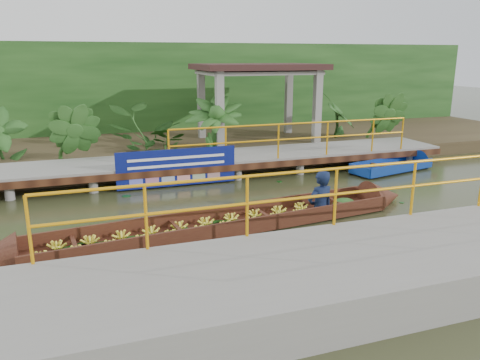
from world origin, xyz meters
name	(u,v)px	position (x,y,z in m)	size (l,w,h in m)	color
ground	(234,211)	(0.00, 0.00, 0.00)	(80.00, 80.00, 0.00)	#292F17
land_strip	(171,145)	(0.00, 7.50, 0.23)	(30.00, 8.00, 0.45)	#35281A
far_dock	(198,161)	(0.02, 3.43, 0.48)	(16.00, 2.06, 1.66)	gray
near_dock	(382,269)	(1.00, -4.20, 0.30)	(18.00, 2.40, 1.73)	gray
pavilion	(258,75)	(3.00, 6.30, 2.82)	(4.40, 3.00, 3.00)	gray
foliage_backdrop	(158,93)	(0.00, 10.00, 2.00)	(30.00, 0.80, 4.00)	#173E14
vendor_boat	(241,215)	(-0.20, -1.02, 0.28)	(9.58, 2.03, 2.27)	#3A160F
moored_blue_boat	(408,164)	(6.58, 2.24, 0.14)	(3.36, 1.54, 0.78)	navy
blue_banner	(177,167)	(-0.80, 2.48, 0.56)	(3.26, 0.04, 1.02)	navy
tropical_plants	(205,127)	(0.76, 5.30, 1.20)	(14.19, 1.19, 1.49)	#173E14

